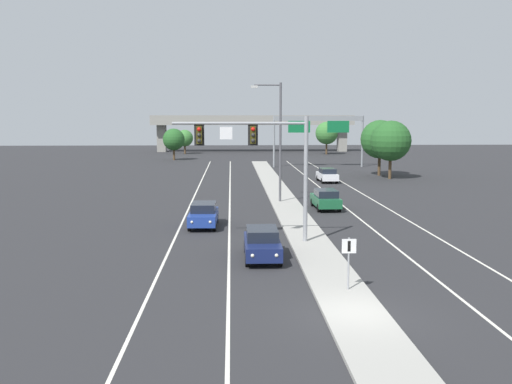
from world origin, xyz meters
The scene contains 20 objects.
ground_plane centered at (0.00, 0.00, 0.00)m, with size 260.00×260.00×0.00m, color #28282B.
median_island centered at (0.00, 18.00, 0.07)m, with size 2.40×110.00×0.15m, color #9E9B93.
lane_stripe_oncoming_center centered at (-4.70, 25.00, 0.00)m, with size 0.14×100.00×0.01m, color silver.
lane_stripe_receding_center centered at (4.70, 25.00, 0.00)m, with size 0.14×100.00×0.01m, color silver.
edge_stripe_left centered at (-8.00, 25.00, 0.00)m, with size 0.14×100.00×0.01m, color silver.
edge_stripe_right centered at (8.00, 25.00, 0.00)m, with size 0.14×100.00×0.01m, color silver.
overhead_signal_mast centered at (-2.76, 12.25, 5.35)m, with size 7.68×0.44×7.20m.
median_sign_post centered at (0.30, 2.79, 1.59)m, with size 0.60×0.10×2.20m.
street_lamp_median centered at (-0.62, 28.20, 5.79)m, with size 2.58×0.28×10.00m.
car_oncoming_navy centered at (-2.98, 8.77, 0.82)m, with size 1.83×4.47×1.58m.
car_oncoming_blue centered at (-6.43, 17.76, 0.82)m, with size 1.90×4.50×1.58m.
car_receding_green centered at (2.96, 24.74, 0.82)m, with size 1.91×4.50×1.58m.
car_receding_white centered at (6.27, 43.79, 0.82)m, with size 1.92×4.51×1.58m.
highway_sign_gantry centered at (8.20, 63.42, 6.16)m, with size 13.28×0.42×7.50m.
overpass_bridge centered at (0.00, 102.17, 5.78)m, with size 42.40×6.40×7.65m.
tree_far_left_b centered at (-13.77, 94.87, 3.12)m, with size 3.31×3.31×4.80m.
tree_far_right_b centered at (14.27, 46.87, 4.50)m, with size 4.77×4.77×6.90m.
tree_far_right_a centered at (14.02, 50.88, 4.54)m, with size 4.80×4.80×6.95m.
tree_far_left_c centered at (-14.30, 78.12, 3.50)m, with size 3.71×3.71×5.37m.
tree_far_right_c centered at (14.19, 92.12, 4.17)m, with size 4.42×4.42×6.39m.
Camera 1 is at (-4.56, -20.29, 7.30)m, focal length 40.34 mm.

